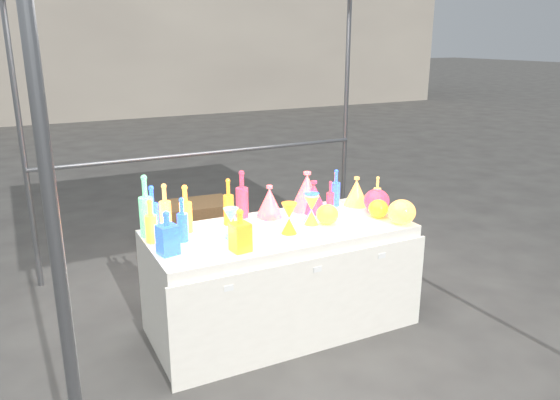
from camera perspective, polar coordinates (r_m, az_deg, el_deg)
name	(u,v)px	position (r m, az deg, el deg)	size (l,w,h in m)	color
ground	(280,325)	(4.06, 0.00, -12.95)	(80.00, 80.00, 0.00)	#5D5B56
display_table	(281,279)	(3.88, 0.06, -8.21)	(1.84, 0.83, 0.75)	white
background_building	(192,3)	(18.07, -9.15, 19.63)	(14.00, 6.00, 6.00)	#AA9F8E
cardboard_box_closed	(198,224)	(5.46, -8.54, -2.54)	(0.62, 0.45, 0.45)	#A07448
cardboard_box_flat	(224,238)	(5.64, -5.92, -3.97)	(0.60, 0.43, 0.05)	#A07448
bottle_0	(151,221)	(3.54, -13.34, -2.15)	(0.07, 0.07, 0.28)	red
bottle_1	(153,210)	(3.67, -13.17, -1.03)	(0.08, 0.08, 0.33)	#1DA060
bottle_2	(228,202)	(3.78, -5.41, -0.18)	(0.07, 0.07, 0.33)	gold
bottle_3	(242,194)	(3.93, -4.00, 0.64)	(0.09, 0.09, 0.35)	#1B27A0
bottle_4	(165,208)	(3.69, -11.91, -0.83)	(0.08, 0.08, 0.34)	#147E64
bottle_5	(146,206)	(3.63, -13.84, -0.61)	(0.09, 0.09, 0.42)	#B1237A
bottle_6	(186,209)	(3.68, -9.84, -0.89)	(0.08, 0.08, 0.33)	red
bottle_7	(182,220)	(3.51, -10.17, -2.03)	(0.07, 0.07, 0.29)	#1DA060
decanter_1	(240,230)	(3.32, -4.18, -3.16)	(0.11, 0.11, 0.27)	gold
decanter_2	(167,233)	(3.33, -11.70, -3.36)	(0.11, 0.11, 0.27)	#1DA060
hourglass_0	(289,218)	(3.61, 0.96, -1.92)	(0.11, 0.11, 0.21)	gold
hourglass_3	(231,223)	(3.55, -5.13, -2.40)	(0.10, 0.10, 0.20)	#B1237A
hourglass_4	(312,210)	(3.79, 3.31, -1.08)	(0.10, 0.10, 0.20)	red
hourglass_5	(311,208)	(3.82, 3.28, -0.86)	(0.11, 0.11, 0.22)	#1DA060
globe_0	(327,215)	(3.82, 4.98, -1.62)	(0.16, 0.16, 0.13)	red
globe_1	(402,213)	(3.90, 12.60, -1.37)	(0.19, 0.19, 0.16)	#147E64
globe_2	(378,210)	(4.01, 10.24, -0.99)	(0.15, 0.15, 0.12)	gold
globe_3	(376,202)	(4.13, 10.04, -0.20)	(0.19, 0.19, 0.15)	#1B27A0
lampshade_0	(270,201)	(3.94, -1.10, -0.13)	(0.20, 0.20, 0.24)	yellow
lampshade_1	(307,191)	(4.10, 2.84, 0.96)	(0.25, 0.25, 0.29)	yellow
lampshade_2	(314,196)	(4.06, 3.56, 0.38)	(0.20, 0.20, 0.24)	#1B27A0
lampshade_3	(356,191)	(4.26, 7.98, 0.92)	(0.19, 0.19, 0.23)	#147E64
bottle_8	(336,188)	(4.21, 5.86, 1.28)	(0.06, 0.06, 0.29)	#1DA060
bottle_9	(335,187)	(4.31, 5.81, 1.36)	(0.06, 0.06, 0.25)	gold
bottle_10	(330,197)	(4.04, 5.27, 0.31)	(0.05, 0.05, 0.25)	#1B27A0
bottle_11	(377,193)	(4.19, 10.12, 0.76)	(0.06, 0.06, 0.25)	#147E64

